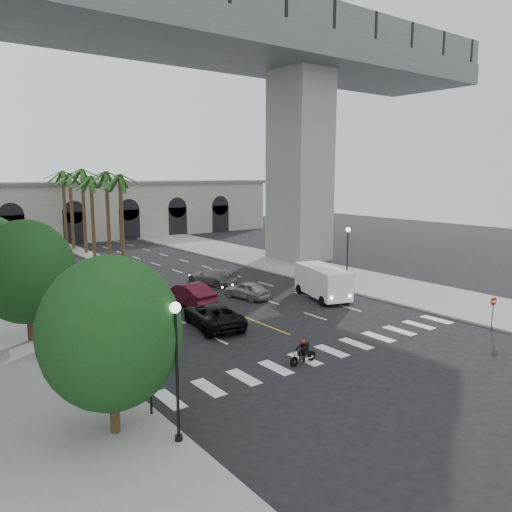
{
  "coord_description": "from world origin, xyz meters",
  "views": [
    {
      "loc": [
        -19.24,
        -20.12,
        9.78
      ],
      "look_at": [
        0.38,
        6.0,
        4.32
      ],
      "focal_mm": 35.0,
      "sensor_mm": 36.0,
      "label": 1
    }
  ],
  "objects_px": {
    "do_not_enter_sign": "(493,307)",
    "pedestrian_a": "(83,354)",
    "cargo_van": "(323,281)",
    "lamp_post_left_near": "(177,360)",
    "motorcycle_rider": "(304,352)",
    "car_d": "(212,276)",
    "car_e": "(97,283)",
    "traffic_signal_near": "(150,358)",
    "lamp_post_right": "(347,253)",
    "pedestrian_b": "(54,338)",
    "car_a": "(247,290)",
    "lamp_post_left_far": "(32,270)",
    "car_b": "(188,294)",
    "traffic_signal_far": "(112,333)",
    "car_c": "(213,315)"
  },
  "relations": [
    {
      "from": "lamp_post_right",
      "to": "car_d",
      "type": "xyz_separation_m",
      "value": [
        -7.77,
        8.76,
        -2.5
      ]
    },
    {
      "from": "car_c",
      "to": "car_e",
      "type": "height_order",
      "value": "car_c"
    },
    {
      "from": "lamp_post_left_far",
      "to": "lamp_post_left_near",
      "type": "bearing_deg",
      "value": -90.0
    },
    {
      "from": "car_c",
      "to": "do_not_enter_sign",
      "type": "relative_size",
      "value": 2.57
    },
    {
      "from": "lamp_post_left_far",
      "to": "car_e",
      "type": "bearing_deg",
      "value": 35.81
    },
    {
      "from": "car_d",
      "to": "do_not_enter_sign",
      "type": "height_order",
      "value": "do_not_enter_sign"
    },
    {
      "from": "lamp_post_right",
      "to": "car_b",
      "type": "height_order",
      "value": "lamp_post_right"
    },
    {
      "from": "cargo_van",
      "to": "traffic_signal_far",
      "type": "bearing_deg",
      "value": -145.99
    },
    {
      "from": "car_c",
      "to": "pedestrian_a",
      "type": "relative_size",
      "value": 3.56
    },
    {
      "from": "traffic_signal_far",
      "to": "car_c",
      "type": "xyz_separation_m",
      "value": [
        8.41,
        4.72,
        -1.73
      ]
    },
    {
      "from": "motorcycle_rider",
      "to": "do_not_enter_sign",
      "type": "relative_size",
      "value": 0.83
    },
    {
      "from": "lamp_post_left_far",
      "to": "lamp_post_right",
      "type": "xyz_separation_m",
      "value": [
        22.8,
        -8.0,
        0.0
      ]
    },
    {
      "from": "motorcycle_rider",
      "to": "car_d",
      "type": "height_order",
      "value": "car_d"
    },
    {
      "from": "motorcycle_rider",
      "to": "car_c",
      "type": "relative_size",
      "value": 0.32
    },
    {
      "from": "pedestrian_a",
      "to": "lamp_post_left_near",
      "type": "bearing_deg",
      "value": -89.0
    },
    {
      "from": "lamp_post_right",
      "to": "pedestrian_b",
      "type": "xyz_separation_m",
      "value": [
        -23.97,
        -1.35,
        -2.1
      ]
    },
    {
      "from": "lamp_post_left_near",
      "to": "cargo_van",
      "type": "bearing_deg",
      "value": 32.42
    },
    {
      "from": "lamp_post_left_near",
      "to": "car_b",
      "type": "distance_m",
      "value": 19.76
    },
    {
      "from": "car_e",
      "to": "pedestrian_a",
      "type": "relative_size",
      "value": 2.68
    },
    {
      "from": "car_c",
      "to": "car_d",
      "type": "distance_m",
      "value": 12.39
    },
    {
      "from": "car_b",
      "to": "pedestrian_a",
      "type": "distance_m",
      "value": 13.26
    },
    {
      "from": "lamp_post_right",
      "to": "car_a",
      "type": "xyz_separation_m",
      "value": [
        -8.22,
        2.87,
        -2.54
      ]
    },
    {
      "from": "traffic_signal_near",
      "to": "pedestrian_a",
      "type": "height_order",
      "value": "traffic_signal_near"
    },
    {
      "from": "lamp_post_left_far",
      "to": "cargo_van",
      "type": "distance_m",
      "value": 21.25
    },
    {
      "from": "car_b",
      "to": "car_a",
      "type": "bearing_deg",
      "value": 162.58
    },
    {
      "from": "lamp_post_right",
      "to": "do_not_enter_sign",
      "type": "xyz_separation_m",
      "value": [
        -0.9,
        -13.02,
        -1.63
      ]
    },
    {
      "from": "traffic_signal_near",
      "to": "car_a",
      "type": "relative_size",
      "value": 0.92
    },
    {
      "from": "lamp_post_left_near",
      "to": "car_c",
      "type": "distance_m",
      "value": 14.3
    },
    {
      "from": "lamp_post_left_near",
      "to": "cargo_van",
      "type": "distance_m",
      "value": 22.91
    },
    {
      "from": "pedestrian_a",
      "to": "car_a",
      "type": "bearing_deg",
      "value": 22.36
    },
    {
      "from": "car_b",
      "to": "car_d",
      "type": "height_order",
      "value": "car_b"
    },
    {
      "from": "lamp_post_left_far",
      "to": "traffic_signal_far",
      "type": "relative_size",
      "value": 1.47
    },
    {
      "from": "lamp_post_left_near",
      "to": "do_not_enter_sign",
      "type": "relative_size",
      "value": 2.45
    },
    {
      "from": "pedestrian_b",
      "to": "car_e",
      "type": "bearing_deg",
      "value": 95.06
    },
    {
      "from": "lamp_post_left_far",
      "to": "car_a",
      "type": "xyz_separation_m",
      "value": [
        14.58,
        -5.13,
        -2.54
      ]
    },
    {
      "from": "traffic_signal_near",
      "to": "do_not_enter_sign",
      "type": "relative_size",
      "value": 1.67
    },
    {
      "from": "car_c",
      "to": "pedestrian_a",
      "type": "xyz_separation_m",
      "value": [
        -9.08,
        -2.43,
        0.16
      ]
    },
    {
      "from": "car_d",
      "to": "pedestrian_b",
      "type": "xyz_separation_m",
      "value": [
        -16.21,
        -10.1,
        0.4
      ]
    },
    {
      "from": "lamp_post_right",
      "to": "traffic_signal_near",
      "type": "distance_m",
      "value": 25.02
    },
    {
      "from": "do_not_enter_sign",
      "to": "pedestrian_a",
      "type": "bearing_deg",
      "value": 169.07
    },
    {
      "from": "lamp_post_left_near",
      "to": "car_c",
      "type": "xyz_separation_m",
      "value": [
        8.51,
        11.22,
        -2.44
      ]
    },
    {
      "from": "lamp_post_left_far",
      "to": "car_d",
      "type": "relative_size",
      "value": 1.08
    },
    {
      "from": "lamp_post_left_near",
      "to": "cargo_van",
      "type": "relative_size",
      "value": 0.86
    },
    {
      "from": "lamp_post_left_far",
      "to": "traffic_signal_far",
      "type": "height_order",
      "value": "lamp_post_left_far"
    },
    {
      "from": "lamp_post_left_near",
      "to": "pedestrian_b",
      "type": "distance_m",
      "value": 11.9
    },
    {
      "from": "lamp_post_left_near",
      "to": "car_e",
      "type": "relative_size",
      "value": 1.26
    },
    {
      "from": "do_not_enter_sign",
      "to": "cargo_van",
      "type": "bearing_deg",
      "value": 112.55
    },
    {
      "from": "car_d",
      "to": "motorcycle_rider",
      "type": "bearing_deg",
      "value": 55.68
    },
    {
      "from": "car_a",
      "to": "car_c",
      "type": "relative_size",
      "value": 0.71
    },
    {
      "from": "lamp_post_left_near",
      "to": "motorcycle_rider",
      "type": "bearing_deg",
      "value": 19.04
    }
  ]
}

